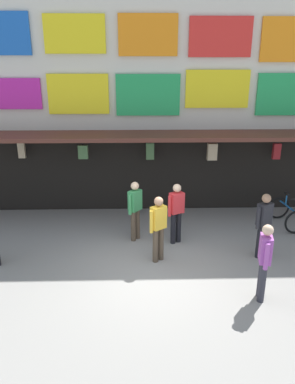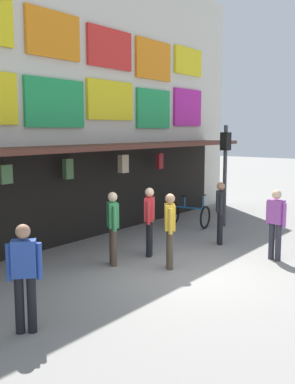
% 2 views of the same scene
% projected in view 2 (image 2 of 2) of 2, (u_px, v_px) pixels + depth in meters
% --- Properties ---
extents(ground_plane, '(80.00, 80.00, 0.00)m').
position_uv_depth(ground_plane, '(186.00, 275.00, 9.60)').
color(ground_plane, gray).
extents(shopfront, '(18.00, 2.60, 8.00)m').
position_uv_depth(shopfront, '(39.00, 95.00, 11.78)').
color(shopfront, beige).
rests_on(shopfront, ground).
extents(traffic_light_far, '(0.30, 0.34, 3.20)m').
position_uv_depth(traffic_light_far, '(225.00, 159.00, 14.16)').
color(traffic_light_far, '#38383D').
rests_on(traffic_light_far, ground).
extents(bicycle_parked, '(0.83, 1.23, 1.05)m').
position_uv_depth(bicycle_parked, '(189.00, 214.00, 14.30)').
color(bicycle_parked, black).
rests_on(bicycle_parked, ground).
extents(pedestrian_in_green, '(0.43, 0.40, 1.68)m').
position_uv_depth(pedestrian_in_green, '(170.00, 227.00, 9.92)').
color(pedestrian_in_green, brown).
rests_on(pedestrian_in_green, ground).
extents(pedestrian_in_black, '(0.41, 0.41, 1.68)m').
position_uv_depth(pedestrian_in_black, '(24.00, 272.00, 6.74)').
color(pedestrian_in_black, black).
rests_on(pedestrian_in_black, ground).
extents(pedestrian_in_blue, '(0.29, 0.52, 1.68)m').
position_uv_depth(pedestrian_in_blue, '(276.00, 221.00, 10.57)').
color(pedestrian_in_blue, '#2D2D38').
rests_on(pedestrian_in_blue, ground).
extents(pedestrian_in_white, '(0.46, 0.38, 1.68)m').
position_uv_depth(pedestrian_in_white, '(220.00, 209.00, 12.06)').
color(pedestrian_in_white, black).
rests_on(pedestrian_in_white, ground).
extents(pedestrian_in_red, '(0.40, 0.44, 1.68)m').
position_uv_depth(pedestrian_in_red, '(113.00, 224.00, 10.16)').
color(pedestrian_in_red, brown).
rests_on(pedestrian_in_red, ground).
extents(pedestrian_in_purple, '(0.47, 0.37, 1.68)m').
position_uv_depth(pedestrian_in_purple, '(149.00, 218.00, 10.90)').
color(pedestrian_in_purple, black).
rests_on(pedestrian_in_purple, ground).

